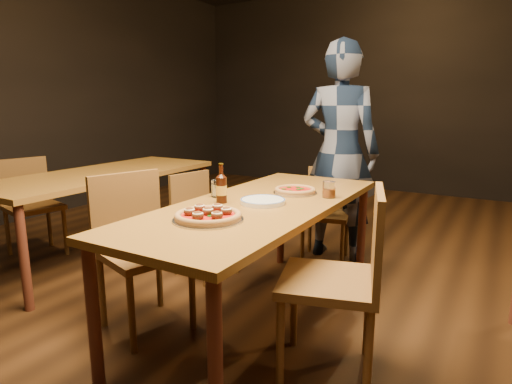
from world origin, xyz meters
The scene contains 16 objects.
ground centered at (0.00, 0.00, 0.00)m, with size 9.00×9.00×0.00m, color black.
room_shell centered at (0.00, 0.00, 1.86)m, with size 9.00×9.00×9.00m.
table_main centered at (0.00, 0.00, 0.68)m, with size 0.80×2.00×0.75m.
table_left centered at (-1.70, 0.30, 0.68)m, with size 0.80×2.00×0.75m.
chair_main_nw centered at (-0.54, -0.41, 0.48)m, with size 0.45×0.45×0.96m, color brown, non-canonical shape.
chair_main_sw centered at (-0.72, 0.42, 0.41)m, with size 0.38×0.38×0.82m, color brown, non-canonical shape.
chair_main_e centered at (0.54, -0.28, 0.49)m, with size 0.46×0.46×0.98m, color brown, non-canonical shape.
chair_end centered at (-0.04, 1.18, 0.41)m, with size 0.38×0.38×0.81m, color brown, non-canonical shape.
chair_nbr_left centered at (-2.27, 0.02, 0.44)m, with size 0.41×0.41×0.88m, color brown, non-canonical shape.
pizza_meatball centered at (-0.03, -0.47, 0.77)m, with size 0.35×0.35×0.06m.
pizza_margherita centered at (0.07, 0.34, 0.77)m, with size 0.28×0.28×0.04m.
plate_stack centered at (0.03, -0.02, 0.76)m, with size 0.26×0.26×0.03m, color white.
beer_bottle centered at (-0.19, -0.13, 0.83)m, with size 0.06×0.06×0.23m.
water_glass centered at (-0.30, 0.00, 0.80)m, with size 0.08×0.08×0.11m, color white.
amber_glass centered at (0.30, 0.32, 0.80)m, with size 0.08×0.08×0.10m, color #9B4811.
diner centered at (0.01, 1.33, 0.91)m, with size 0.66×0.44×1.82m, color black.
Camera 1 is at (1.20, -2.11, 1.32)m, focal length 30.00 mm.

